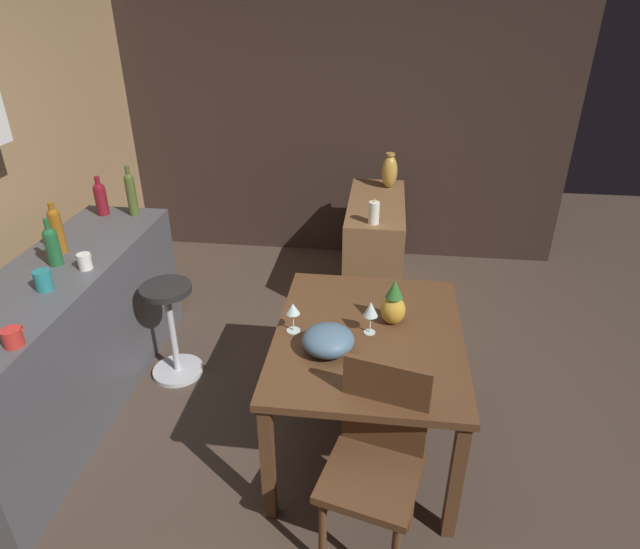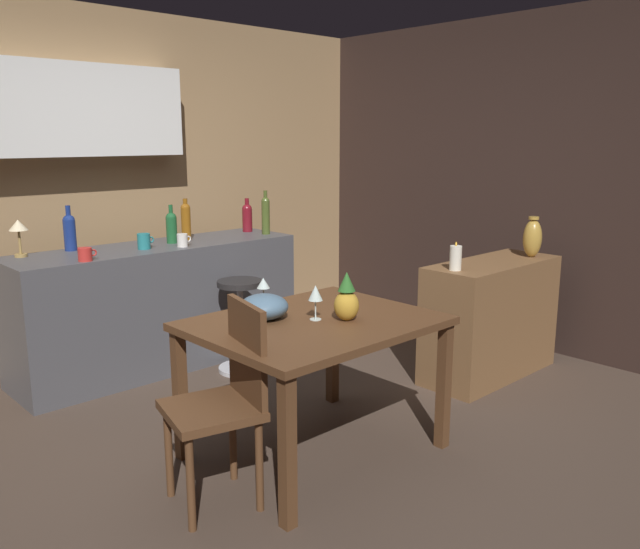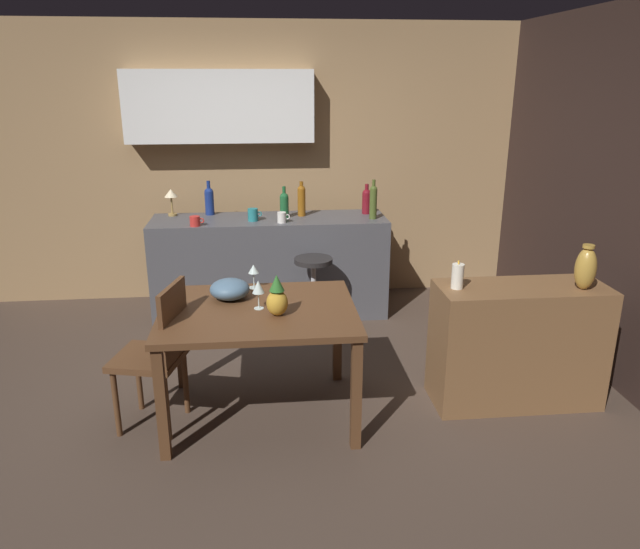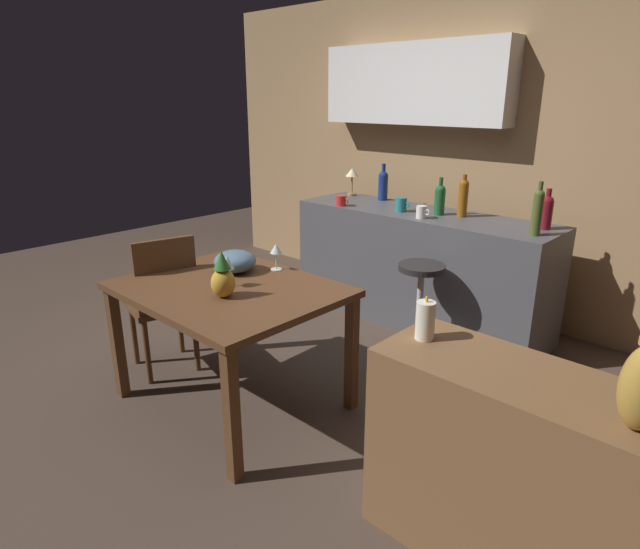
# 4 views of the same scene
# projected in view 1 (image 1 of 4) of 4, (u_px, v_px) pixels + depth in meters

# --- Properties ---
(ground_plane) EXTENTS (9.00, 9.00, 0.00)m
(ground_plane) POSITION_uv_depth(u_px,v_px,m) (316.00, 436.00, 3.14)
(ground_plane) COLOR #47382D
(wall_side_right) EXTENTS (0.10, 4.40, 2.60)m
(wall_side_right) POSITION_uv_depth(u_px,v_px,m) (319.00, 115.00, 4.79)
(wall_side_right) COLOR #33231E
(wall_side_right) RESTS_ON ground_plane
(dining_table) EXTENTS (1.21, 0.96, 0.74)m
(dining_table) POSITION_uv_depth(u_px,v_px,m) (368.00, 347.00, 2.81)
(dining_table) COLOR #56351E
(dining_table) RESTS_ON ground_plane
(kitchen_counter) EXTENTS (2.10, 0.60, 0.90)m
(kitchen_counter) POSITION_uv_depth(u_px,v_px,m) (64.00, 342.00, 3.19)
(kitchen_counter) COLOR #4C4C51
(kitchen_counter) RESTS_ON ground_plane
(sideboard_cabinet) EXTENTS (1.10, 0.44, 0.82)m
(sideboard_cabinet) POSITION_uv_depth(u_px,v_px,m) (374.00, 249.00, 4.42)
(sideboard_cabinet) COLOR brown
(sideboard_cabinet) RESTS_ON ground_plane
(chair_near_window) EXTENTS (0.48, 0.48, 0.94)m
(chair_near_window) POSITION_uv_depth(u_px,v_px,m) (376.00, 457.00, 2.34)
(chair_near_window) COLOR #56351E
(chair_near_window) RESTS_ON ground_plane
(bar_stool) EXTENTS (0.34, 0.34, 0.67)m
(bar_stool) POSITION_uv_depth(u_px,v_px,m) (172.00, 328.00, 3.49)
(bar_stool) COLOR #262323
(bar_stool) RESTS_ON ground_plane
(wine_glass_left) EXTENTS (0.07, 0.07, 0.16)m
(wine_glass_left) POSITION_uv_depth(u_px,v_px,m) (293.00, 310.00, 2.73)
(wine_glass_left) COLOR silver
(wine_glass_left) RESTS_ON dining_table
(wine_glass_right) EXTENTS (0.08, 0.08, 0.18)m
(wine_glass_right) POSITION_uv_depth(u_px,v_px,m) (371.00, 310.00, 2.71)
(wine_glass_right) COLOR silver
(wine_glass_right) RESTS_ON dining_table
(pineapple_centerpiece) EXTENTS (0.13, 0.13, 0.25)m
(pineapple_centerpiece) POSITION_uv_depth(u_px,v_px,m) (393.00, 305.00, 2.81)
(pineapple_centerpiece) COLOR gold
(pineapple_centerpiece) RESTS_ON dining_table
(fruit_bowl) EXTENTS (0.25, 0.25, 0.13)m
(fruit_bowl) POSITION_uv_depth(u_px,v_px,m) (328.00, 340.00, 2.60)
(fruit_bowl) COLOR slate
(fruit_bowl) RESTS_ON dining_table
(wine_bottle_green) EXTENTS (0.08, 0.08, 0.28)m
(wine_bottle_green) POSITION_uv_depth(u_px,v_px,m) (52.00, 244.00, 3.04)
(wine_bottle_green) COLOR #1E592D
(wine_bottle_green) RESTS_ON kitchen_counter
(wine_bottle_amber) EXTENTS (0.07, 0.07, 0.31)m
(wine_bottle_amber) POSITION_uv_depth(u_px,v_px,m) (57.00, 228.00, 3.17)
(wine_bottle_amber) COLOR #8C5114
(wine_bottle_amber) RESTS_ON kitchen_counter
(wine_bottle_olive) EXTENTS (0.07, 0.07, 0.35)m
(wine_bottle_olive) POSITION_uv_depth(u_px,v_px,m) (131.00, 192.00, 3.70)
(wine_bottle_olive) COLOR #475623
(wine_bottle_olive) RESTS_ON kitchen_counter
(wine_bottle_ruby) EXTENTS (0.08, 0.08, 0.27)m
(wine_bottle_ruby) POSITION_uv_depth(u_px,v_px,m) (101.00, 197.00, 3.72)
(wine_bottle_ruby) COLOR maroon
(wine_bottle_ruby) RESTS_ON kitchen_counter
(cup_teal) EXTENTS (0.12, 0.09, 0.11)m
(cup_teal) POSITION_uv_depth(u_px,v_px,m) (43.00, 280.00, 2.82)
(cup_teal) COLOR teal
(cup_teal) RESTS_ON kitchen_counter
(cup_red) EXTENTS (0.12, 0.09, 0.08)m
(cup_red) POSITION_uv_depth(u_px,v_px,m) (13.00, 337.00, 2.39)
(cup_red) COLOR red
(cup_red) RESTS_ON kitchen_counter
(cup_white) EXTENTS (0.11, 0.07, 0.09)m
(cup_white) POSITION_uv_depth(u_px,v_px,m) (85.00, 261.00, 3.03)
(cup_white) COLOR white
(cup_white) RESTS_ON kitchen_counter
(pillar_candle_tall) EXTENTS (0.08, 0.08, 0.19)m
(pillar_candle_tall) POSITION_uv_depth(u_px,v_px,m) (374.00, 213.00, 3.80)
(pillar_candle_tall) COLOR white
(pillar_candle_tall) RESTS_ON sideboard_cabinet
(vase_brass) EXTENTS (0.13, 0.13, 0.29)m
(vase_brass) POSITION_uv_depth(u_px,v_px,m) (389.00, 171.00, 4.45)
(vase_brass) COLOR #B78C38
(vase_brass) RESTS_ON sideboard_cabinet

